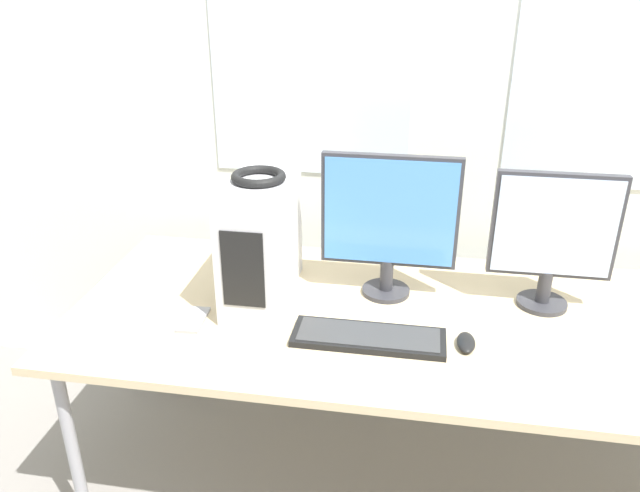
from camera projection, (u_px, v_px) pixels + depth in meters
The scene contains 9 objects.
wall_back at pixel (461, 84), 2.26m from camera, with size 8.00×0.07×2.70m.
desk at pixel (448, 329), 2.01m from camera, with size 2.45×0.94×0.72m.
pc_tower at pixel (261, 240), 2.05m from camera, with size 0.19×0.44×0.41m.
headphones at pixel (259, 176), 1.96m from camera, with size 0.17×0.17×0.03m.
monitor_main at pixel (389, 220), 2.04m from camera, with size 0.45×0.16×0.49m.
monitor_right_near at pixel (553, 236), 1.97m from camera, with size 0.39×0.16×0.46m.
keyboard at pixel (369, 337), 1.88m from camera, with size 0.46×0.15×0.02m.
mouse at pixel (466, 342), 1.85m from camera, with size 0.05×0.11×0.03m.
cell_phone at pixel (193, 320), 1.98m from camera, with size 0.08×0.15×0.01m.
Camera 1 is at (-0.12, -1.29, 1.77)m, focal length 35.00 mm.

